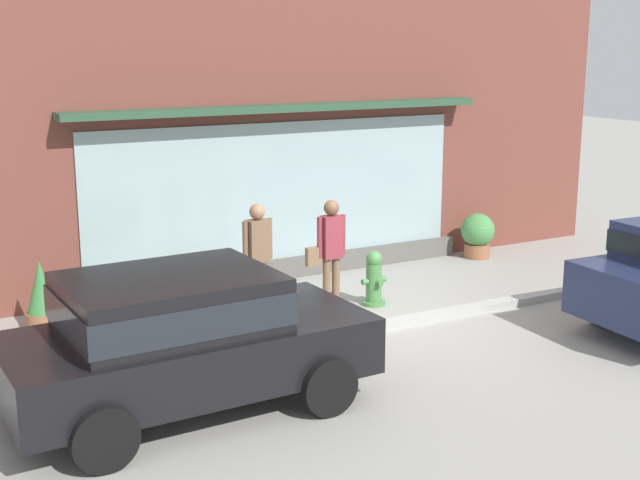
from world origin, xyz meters
The scene contains 11 objects.
ground_plane centered at (0.00, 0.00, 0.00)m, with size 60.00×60.00×0.00m, color #9E9B93.
curb_strip centered at (0.00, -0.20, 0.06)m, with size 14.00×0.24×0.12m, color #B2B2AD.
storefront centered at (0.00, 3.19, 2.54)m, with size 14.00×0.81×5.21m.
fire_hydrant centered at (0.54, 0.89, 0.42)m, with size 0.43×0.40×0.87m.
pedestrian_with_handbag centered at (-0.26, 0.87, 1.02)m, with size 0.65×0.23×1.74m.
pedestrian_passerby centered at (-1.30, 1.20, 1.02)m, with size 0.50×0.24×1.72m.
parked_car_black centered at (-3.46, -1.44, 0.90)m, with size 4.07×2.10×1.58m.
potted_plant_by_entrance centered at (-3.12, 2.25, 0.43)m, with size 0.48×0.48×0.80m.
potted_plant_window_right centered at (-1.86, 2.62, 0.38)m, with size 0.41×0.41×0.65m.
potted_plant_window_center centered at (-4.22, 2.24, 0.48)m, with size 0.47×0.47×1.00m.
potted_plant_corner_tall centered at (3.91, 2.50, 0.46)m, with size 0.64×0.64×0.86m.
Camera 1 is at (-6.49, -9.98, 4.01)m, focal length 48.36 mm.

